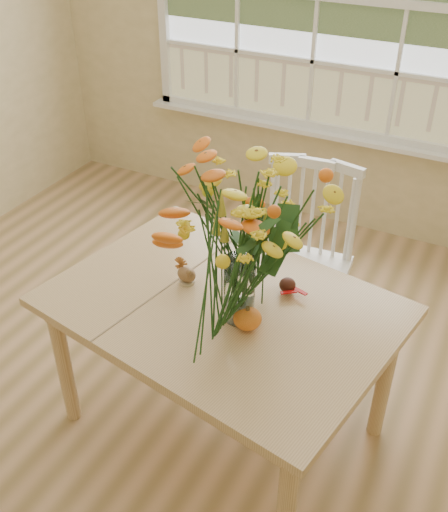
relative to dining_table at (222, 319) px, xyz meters
The scene contains 8 objects.
floor 0.78m from the dining_table, 156.85° to the right, with size 4.00×4.50×0.01m, color #997B4A.
wall_back 2.23m from the dining_table, 100.63° to the left, with size 4.00×0.02×2.70m, color #C8B77F.
dining_table is the anchor object (origin of this frame).
windsor_chair 0.77m from the dining_table, 83.46° to the left, with size 0.51×0.49×1.02m.
flower_vase 0.52m from the dining_table, 26.17° to the right, with size 0.58×0.58×0.69m.
pumpkin 0.23m from the dining_table, 30.73° to the right, with size 0.11×0.11×0.09m, color orange.
turkey_figurine 0.25m from the dining_table, 164.92° to the left, with size 0.09×0.07×0.11m.
dark_gourd 0.31m from the dining_table, 42.17° to the left, with size 0.12×0.07×0.06m.
Camera 1 is at (1.28, -1.55, 2.29)m, focal length 42.00 mm.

